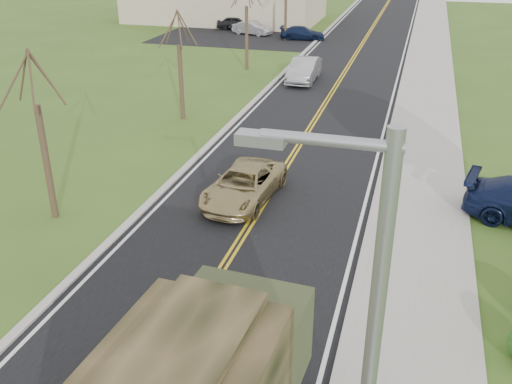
% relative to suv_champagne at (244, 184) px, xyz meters
% --- Properties ---
extents(road, '(8.00, 120.00, 0.01)m').
position_rel_suv_champagne_xyz_m(road, '(0.80, 26.77, -0.65)').
color(road, black).
rests_on(road, ground).
extents(curb_right, '(0.30, 120.00, 0.12)m').
position_rel_suv_champagne_xyz_m(curb_right, '(4.95, 26.77, -0.59)').
color(curb_right, '#9E998E').
rests_on(curb_right, ground).
extents(sidewalk_right, '(3.20, 120.00, 0.10)m').
position_rel_suv_champagne_xyz_m(sidewalk_right, '(6.70, 26.77, -0.60)').
color(sidewalk_right, '#9E998E').
rests_on(sidewalk_right, ground).
extents(curb_left, '(0.30, 120.00, 0.10)m').
position_rel_suv_champagne_xyz_m(curb_left, '(-3.35, 26.77, -0.60)').
color(curb_left, '#9E998E').
rests_on(curb_left, ground).
extents(bare_tree_a, '(1.93, 2.26, 6.08)m').
position_rel_suv_champagne_xyz_m(bare_tree_a, '(-6.20, -3.23, 1.97)').
color(bare_tree_a, '#38281C').
rests_on(bare_tree_a, ground).
extents(bare_tree_b, '(1.83, 2.14, 5.73)m').
position_rel_suv_champagne_xyz_m(bare_tree_b, '(-6.20, 8.77, 1.82)').
color(bare_tree_b, '#38281C').
rests_on(bare_tree_b, ground).
extents(bare_tree_c, '(2.04, 2.39, 6.42)m').
position_rel_suv_champagne_xyz_m(bare_tree_c, '(-6.20, 20.77, 2.12)').
color(bare_tree_c, '#38281C').
rests_on(bare_tree_c, ground).
extents(bare_tree_d, '(1.88, 2.20, 5.91)m').
position_rel_suv_champagne_xyz_m(bare_tree_d, '(-6.20, 32.77, 1.90)').
color(bare_tree_d, '#38281C').
rests_on(bare_tree_d, ground).
extents(suv_champagne, '(2.57, 4.86, 1.30)m').
position_rel_suv_champagne_xyz_m(suv_champagne, '(0.00, 0.00, 0.00)').
color(suv_champagne, tan).
rests_on(suv_champagne, ground).
extents(sedan_silver, '(1.68, 4.69, 1.54)m').
position_rel_suv_champagne_xyz_m(sedan_silver, '(-1.51, 18.52, 0.12)').
color(sedan_silver, '#A4A4A8').
rests_on(sedan_silver, ground).
extents(lot_car_dark, '(3.90, 1.83, 1.29)m').
position_rel_suv_champagne_xyz_m(lot_car_dark, '(-12.17, 36.77, -0.01)').
color(lot_car_dark, black).
rests_on(lot_car_dark, ground).
extents(lot_car_silver, '(3.99, 2.23, 1.25)m').
position_rel_suv_champagne_xyz_m(lot_car_silver, '(-9.89, 34.58, -0.03)').
color(lot_car_silver, '#ABAAAF').
rests_on(lot_car_silver, ground).
extents(lot_car_navy, '(4.23, 2.09, 1.18)m').
position_rel_suv_champagne_xyz_m(lot_car_navy, '(-4.74, 33.43, -0.06)').
color(lot_car_navy, '#0E1834').
rests_on(lot_car_navy, ground).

